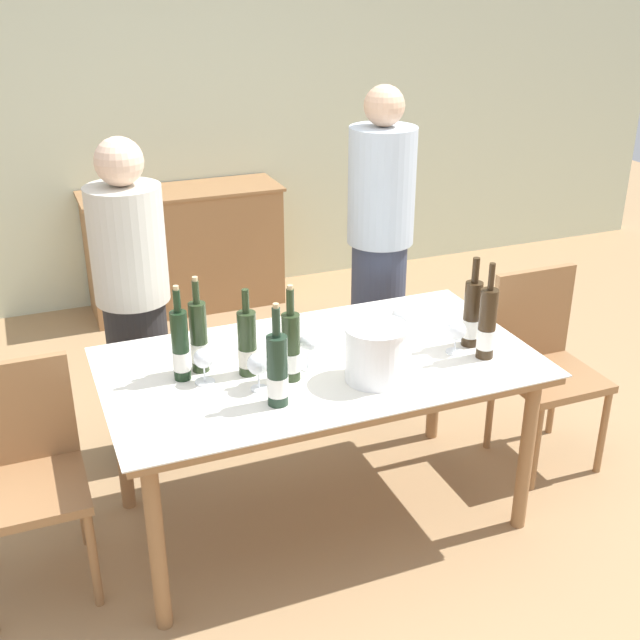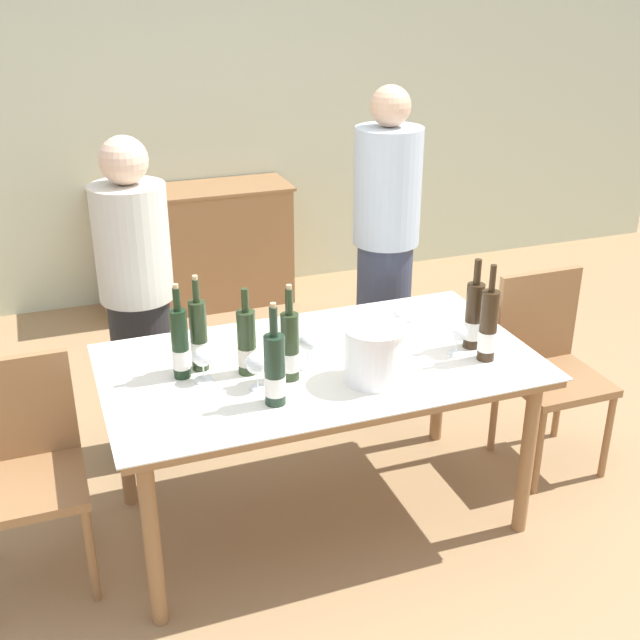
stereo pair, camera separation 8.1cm
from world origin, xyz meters
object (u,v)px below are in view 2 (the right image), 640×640
wine_bottle_5 (199,337)px  wine_bottle_6 (488,328)px  wine_bottle_4 (290,348)px  wine_glass_4 (403,319)px  dining_table (320,377)px  chair_right_end (546,357)px  sideboard_cabinet (195,248)px  wine_glass_1 (202,358)px  chair_left_end (24,458)px  person_guest_left (385,256)px  wine_bottle_3 (180,345)px  wine_bottle_1 (275,371)px  person_host (138,307)px  ice_bucket (374,352)px  wine_bottle_2 (247,344)px  wine_glass_0 (307,344)px  wine_glass_3 (457,333)px  wine_bottle_0 (474,317)px  wine_glass_2 (257,364)px

wine_bottle_5 → wine_bottle_6: bearing=-16.1°
wine_bottle_4 → wine_glass_4: (0.55, 0.16, -0.03)m
dining_table → wine_glass_4: wine_glass_4 is taller
wine_glass_4 → chair_right_end: bearing=1.4°
sideboard_cabinet → wine_glass_1: bearing=-100.9°
wine_bottle_6 → chair_right_end: 0.70m
chair_left_end → chair_right_end: bearing=0.1°
wine_glass_4 → person_guest_left: bearing=71.0°
wine_bottle_3 → wine_bottle_1: bearing=-48.8°
sideboard_cabinet → person_host: size_ratio=0.85×
wine_bottle_4 → ice_bucket: bearing=-22.0°
wine_bottle_2 → wine_bottle_4: size_ratio=0.91×
person_guest_left → wine_glass_1: bearing=-144.4°
wine_bottle_2 → wine_bottle_3: 0.25m
wine_glass_0 → wine_glass_3: bearing=-8.5°
wine_glass_4 → chair_right_end: chair_right_end is taller
wine_bottle_1 → person_host: person_host is taller
ice_bucket → wine_bottle_4: (-0.29, 0.12, 0.01)m
wine_bottle_5 → person_guest_left: person_guest_left is taller
wine_glass_1 → wine_glass_4: size_ratio=0.98×
wine_bottle_4 → person_guest_left: size_ratio=0.23×
ice_bucket → wine_bottle_4: size_ratio=0.63×
wine_bottle_0 → wine_bottle_2: 0.93m
wine_glass_2 → chair_right_end: 1.50m
wine_bottle_5 → chair_right_end: bearing=-0.7°
wine_bottle_2 → wine_glass_1: (-0.17, -0.00, -0.03)m
wine_glass_2 → chair_left_end: wine_glass_2 is taller
ice_bucket → wine_bottle_6: bearing=0.5°
wine_bottle_3 → wine_glass_4: (0.93, 0.00, -0.04)m
wine_glass_3 → wine_glass_4: 0.25m
wine_glass_0 → wine_glass_3: 0.61m
wine_glass_0 → person_guest_left: (0.71, 0.84, -0.01)m
wine_bottle_0 → wine_glass_3: size_ratio=2.74×
ice_bucket → wine_glass_0: bearing=139.9°
wine_bottle_5 → wine_glass_4: (0.85, -0.04, -0.04)m
ice_bucket → chair_right_end: ice_bucket is taller
wine_bottle_6 → wine_glass_2: 0.93m
wine_bottle_5 → wine_glass_0: 0.42m
wine_glass_0 → ice_bucket: bearing=-40.1°
wine_bottle_1 → wine_bottle_3: (-0.28, 0.31, 0.00)m
wine_bottle_3 → wine_glass_0: size_ratio=2.55×
wine_bottle_1 → wine_glass_4: bearing=25.9°
wine_bottle_6 → chair_left_end: wine_bottle_6 is taller
person_guest_left → wine_glass_2: bearing=-135.4°
wine_glass_3 → chair_right_end: (0.61, 0.22, -0.32)m
wine_glass_2 → wine_glass_4: size_ratio=1.03×
wine_glass_3 → wine_bottle_4: bearing=177.0°
person_host → wine_bottle_0: bearing=-34.3°
wine_bottle_1 → person_guest_left: person_guest_left is taller
ice_bucket → wine_glass_3: ice_bucket is taller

